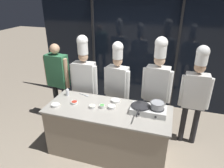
% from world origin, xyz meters
% --- Properties ---
extents(ground_plane, '(24.00, 24.00, 0.00)m').
position_xyz_m(ground_plane, '(0.00, 0.00, 0.00)').
color(ground_plane, gray).
extents(window_wall_back, '(4.84, 0.09, 2.70)m').
position_xyz_m(window_wall_back, '(0.00, 2.01, 1.35)').
color(window_wall_back, black).
rests_on(window_wall_back, ground_plane).
extents(demo_counter, '(2.11, 0.84, 0.92)m').
position_xyz_m(demo_counter, '(0.00, 0.00, 0.46)').
color(demo_counter, gray).
rests_on(demo_counter, ground_plane).
extents(portable_stove, '(0.57, 0.32, 0.11)m').
position_xyz_m(portable_stove, '(0.67, 0.08, 0.98)').
color(portable_stove, silver).
rests_on(portable_stove, demo_counter).
extents(frying_pan, '(0.32, 0.55, 0.05)m').
position_xyz_m(frying_pan, '(0.54, 0.08, 1.06)').
color(frying_pan, '#232326').
rests_on(frying_pan, portable_stove).
extents(stock_pot, '(0.24, 0.21, 0.11)m').
position_xyz_m(stock_pot, '(0.80, 0.08, 1.09)').
color(stock_pot, '#93969B').
rests_on(stock_pot, portable_stove).
extents(squeeze_bottle_clear, '(0.06, 0.06, 0.15)m').
position_xyz_m(squeeze_bottle_clear, '(-0.88, 0.23, 1.00)').
color(squeeze_bottle_clear, white).
rests_on(squeeze_bottle_clear, demo_counter).
extents(prep_bowl_onion, '(0.14, 0.14, 0.05)m').
position_xyz_m(prep_bowl_onion, '(0.06, 0.04, 0.95)').
color(prep_bowl_onion, white).
rests_on(prep_bowl_onion, demo_counter).
extents(prep_bowl_rice, '(0.15, 0.15, 0.04)m').
position_xyz_m(prep_bowl_rice, '(-0.89, -0.18, 0.95)').
color(prep_bowl_rice, white).
rests_on(prep_bowl_rice, demo_counter).
extents(prep_bowl_chili_flakes, '(0.13, 0.13, 0.04)m').
position_xyz_m(prep_bowl_chili_flakes, '(-0.62, -0.00, 0.94)').
color(prep_bowl_chili_flakes, white).
rests_on(prep_bowl_chili_flakes, demo_counter).
extents(prep_bowl_noodles, '(0.11, 0.11, 0.04)m').
position_xyz_m(prep_bowl_noodles, '(-0.26, -0.04, 0.95)').
color(prep_bowl_noodles, white).
rests_on(prep_bowl_noodles, demo_counter).
extents(prep_bowl_garlic, '(0.16, 0.16, 0.05)m').
position_xyz_m(prep_bowl_garlic, '(0.06, 0.27, 0.95)').
color(prep_bowl_garlic, white).
rests_on(prep_bowl_garlic, demo_counter).
extents(prep_bowl_scallions, '(0.10, 0.10, 0.05)m').
position_xyz_m(prep_bowl_scallions, '(-0.10, 0.01, 0.95)').
color(prep_bowl_scallions, white).
rests_on(prep_bowl_scallions, demo_counter).
extents(serving_spoon_slotted, '(0.23, 0.09, 0.02)m').
position_xyz_m(serving_spoon_slotted, '(-0.55, 0.32, 0.93)').
color(serving_spoon_slotted, '#B2B5BA').
rests_on(serving_spoon_slotted, demo_counter).
extents(person_guest, '(0.58, 0.27, 1.77)m').
position_xyz_m(person_guest, '(-1.35, 0.70, 1.08)').
color(person_guest, '#232326').
rests_on(person_guest, ground_plane).
extents(chef_head, '(0.57, 0.24, 1.99)m').
position_xyz_m(chef_head, '(-0.72, 0.67, 1.15)').
color(chef_head, '#2D3856').
rests_on(chef_head, ground_plane).
extents(chef_sous, '(0.54, 0.27, 1.89)m').
position_xyz_m(chef_sous, '(-0.05, 0.76, 1.10)').
color(chef_sous, '#232326').
rests_on(chef_sous, ground_plane).
extents(chef_line, '(0.55, 0.25, 2.03)m').
position_xyz_m(chef_line, '(0.73, 0.73, 1.20)').
color(chef_line, '#232326').
rests_on(chef_line, ground_plane).
extents(chef_pastry, '(0.52, 0.21, 1.94)m').
position_xyz_m(chef_pastry, '(1.40, 0.73, 1.15)').
color(chef_pastry, '#232326').
rests_on(chef_pastry, ground_plane).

